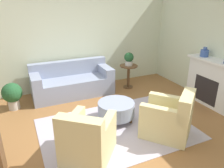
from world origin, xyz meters
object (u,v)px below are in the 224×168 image
Objects in this scene: armchair_left at (87,141)px; armchair_right at (169,119)px; ottoman_table at (116,109)px; side_table at (128,73)px; vase_mantel_near at (205,53)px; couch at (72,83)px; potted_plant_floor at (12,94)px; potted_plant_on_side_table at (129,59)px.

armchair_right is at bearing 0.00° from armchair_left.
ottoman_table is 1.14× the size of side_table.
armchair_left is at bearing -136.01° from ottoman_table.
vase_mantel_near is at bearing -47.35° from side_table.
couch is 1.51m from potted_plant_floor.
armchair_right is 1.71× the size of potted_plant_floor.
vase_mantel_near is at bearing -29.11° from couch.
ottoman_table is at bearing 126.49° from armchair_right.
armchair_left and armchair_right have the same top height.
armchair_right reaches higher than ottoman_table.
couch reaches higher than potted_plant_floor.
armchair_right is 1.64× the size of side_table.
potted_plant_on_side_table is 3.13m from potted_plant_floor.
couch is 5.67× the size of potted_plant_on_side_table.
vase_mantel_near is 0.36× the size of potted_plant_floor.
couch is 3.26× the size of potted_plant_floor.
armchair_left is at bearing -130.10° from potted_plant_on_side_table.
potted_plant_on_side_table is at bearing 26.57° from side_table.
couch is at bearing 172.78° from side_table.
side_table reaches higher than potted_plant_floor.
potted_plant_on_side_table is (2.05, 2.44, 0.52)m from armchair_left.
armchair_right is 3.55m from potted_plant_floor.
potted_plant_floor is (-1.97, 1.48, 0.10)m from ottoman_table.
armchair_right is at bearing -53.51° from ottoman_table.
vase_mantel_near is (2.91, -1.62, 0.89)m from couch.
armchair_left is 1.00× the size of armchair_right.
side_table is 1.05× the size of potted_plant_floor.
armchair_right is (1.15, -2.64, 0.02)m from couch.
vase_mantel_near reaches higher than armchair_right.
armchair_right is 2.98× the size of potted_plant_on_side_table.
ottoman_table is (-0.66, 0.90, -0.08)m from armchair_right.
potted_plant_on_side_table is 0.57× the size of potted_plant_floor.
side_table is at bearing 132.65° from vase_mantel_near.
couch is at bearing 113.44° from armchair_right.
potted_plant_floor is at bearing 143.09° from ottoman_table.
potted_plant_on_side_table reaches higher than potted_plant_floor.
side_table is at bearing 53.91° from ottoman_table.
armchair_right is 1.43× the size of ottoman_table.
side_table is 2.92× the size of vase_mantel_near.
couch is at bearing 80.36° from armchair_left.
ottoman_table is 2.08× the size of potted_plant_on_side_table.
armchair_left is at bearing -99.64° from couch.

